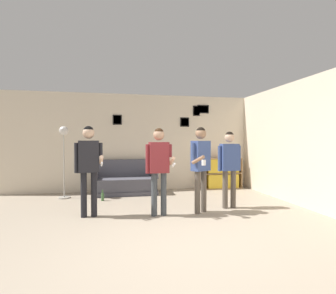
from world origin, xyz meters
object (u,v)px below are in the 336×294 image
(couch, at_px, (125,182))
(person_watcher_holding_cup, at_px, (201,160))
(bookshelf, at_px, (222,173))
(floor_lamp, at_px, (64,146))
(bottle_on_floor, at_px, (103,197))
(drinking_cup, at_px, (220,156))
(person_spectator_near_bookshelf, at_px, (229,162))
(person_player_foreground_center, at_px, (159,162))
(person_player_foreground_left, at_px, (89,161))

(couch, height_order, person_watcher_holding_cup, person_watcher_holding_cup)
(bookshelf, bearing_deg, floor_lamp, -173.45)
(person_watcher_holding_cup, distance_m, bottle_on_floor, 2.55)
(bookshelf, relative_size, drinking_cup, 9.73)
(person_spectator_near_bookshelf, xyz_separation_m, drinking_cup, (0.66, 2.14, -0.02))
(floor_lamp, height_order, person_watcher_holding_cup, floor_lamp)
(couch, distance_m, bookshelf, 2.83)
(person_player_foreground_center, height_order, person_watcher_holding_cup, person_watcher_holding_cup)
(bookshelf, relative_size, bottle_on_floor, 4.46)
(bookshelf, bearing_deg, drinking_cup, 179.55)
(person_watcher_holding_cup, bearing_deg, person_player_foreground_left, 176.29)
(couch, bearing_deg, person_player_foreground_center, -76.03)
(couch, height_order, drinking_cup, drinking_cup)
(person_player_foreground_center, bearing_deg, bookshelf, 46.65)
(person_player_foreground_center, xyz_separation_m, person_spectator_near_bookshelf, (1.52, 0.27, -0.03))
(floor_lamp, height_order, person_spectator_near_bookshelf, floor_lamp)
(bottle_on_floor, bearing_deg, couch, 54.54)
(bookshelf, height_order, drinking_cup, drinking_cup)
(bookshelf, distance_m, bottle_on_floor, 3.52)
(person_player_foreground_center, height_order, bottle_on_floor, person_player_foreground_center)
(floor_lamp, xyz_separation_m, bottle_on_floor, (0.93, -0.47, -1.17))
(bottle_on_floor, bearing_deg, floor_lamp, 153.33)
(person_player_foreground_center, bearing_deg, bottle_on_floor, 127.14)
(couch, bearing_deg, floor_lamp, -168.61)
(bookshelf, bearing_deg, person_watcher_holding_cup, -121.37)
(floor_lamp, relative_size, person_spectator_near_bookshelf, 1.10)
(person_player_foreground_center, xyz_separation_m, bottle_on_floor, (-1.09, 1.44, -0.90))
(floor_lamp, bearing_deg, person_player_foreground_left, -66.60)
(person_watcher_holding_cup, height_order, person_spectator_near_bookshelf, person_watcher_holding_cup)
(couch, height_order, floor_lamp, floor_lamp)
(person_watcher_holding_cup, bearing_deg, bottle_on_floor, 143.88)
(bookshelf, height_order, person_player_foreground_left, person_player_foreground_left)
(person_player_foreground_center, relative_size, person_watcher_holding_cup, 0.98)
(person_spectator_near_bookshelf, bearing_deg, person_watcher_holding_cup, -161.84)
(floor_lamp, xyz_separation_m, person_watcher_holding_cup, (2.85, -1.87, -0.25))
(person_player_foreground_left, height_order, drinking_cup, person_player_foreground_left)
(person_player_foreground_center, distance_m, drinking_cup, 3.25)
(person_player_foreground_left, xyz_separation_m, person_watcher_holding_cup, (2.10, -0.14, -0.01))
(person_player_foreground_left, xyz_separation_m, person_player_foreground_center, (1.27, -0.18, -0.03))
(floor_lamp, bearing_deg, couch, 11.39)
(couch, height_order, person_spectator_near_bookshelf, person_spectator_near_bookshelf)
(person_player_foreground_left, relative_size, person_spectator_near_bookshelf, 1.05)
(bookshelf, relative_size, person_spectator_near_bookshelf, 0.71)
(person_player_foreground_center, bearing_deg, person_watcher_holding_cup, 2.83)
(person_player_foreground_left, relative_size, bottle_on_floor, 6.57)
(bookshelf, bearing_deg, person_player_foreground_left, -147.85)
(couch, distance_m, person_watcher_holding_cup, 2.67)
(person_player_foreground_center, bearing_deg, person_player_foreground_left, 172.08)
(bookshelf, height_order, person_spectator_near_bookshelf, person_spectator_near_bookshelf)
(person_player_foreground_left, distance_m, person_spectator_near_bookshelf, 2.80)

